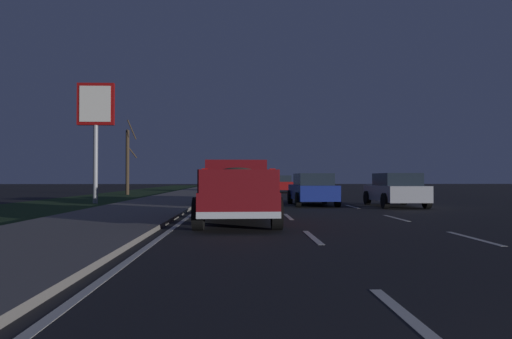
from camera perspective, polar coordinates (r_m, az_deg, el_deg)
The scene contains 11 objects.
ground at distance 27.57m, azimuth 5.19°, elevation -3.80°, with size 144.00×144.00×0.00m, color black.
sidewalk_shoulder at distance 27.68m, azimuth -10.34°, elevation -3.65°, with size 108.00×4.00×0.12m, color slate.
grass_verge at distance 28.85m, azimuth -20.23°, elevation -3.61°, with size 108.00×6.00×0.01m, color #1E3819.
lane_markings at distance 30.46m, azimuth -1.19°, elevation -3.53°, with size 108.00×7.04×0.01m.
pickup_truck at distance 13.55m, azimuth -2.48°, elevation -2.52°, with size 5.49×2.41×1.87m.
sedan_blue at distance 22.39m, azimuth 7.02°, elevation -2.43°, with size 4.43×2.07×1.54m.
sedan_silver at distance 22.07m, azimuth 16.93°, elevation -2.41°, with size 4.43×2.07×1.54m.
sedan_green at distance 20.89m, azimuth -2.79°, elevation -2.54°, with size 4.45×2.10×1.54m.
sedan_red at distance 41.46m, azimuth 3.12°, elevation -1.79°, with size 4.41×2.04×1.54m.
gas_price_sign at distance 25.50m, azimuth -19.28°, elevation 6.57°, with size 0.27×1.90×6.28m.
bare_tree_far at distance 37.57m, azimuth -15.64°, elevation 1.13°, with size 1.64×0.75×5.95m.
Camera 1 is at (-0.34, 3.33, 1.33)m, focal length 32.21 mm.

